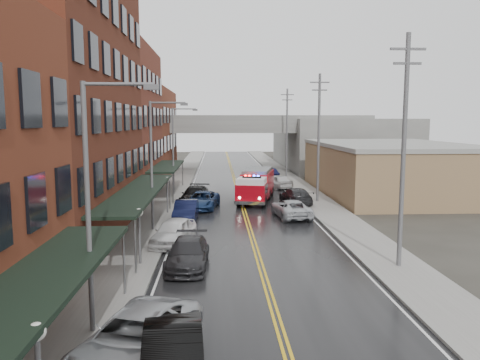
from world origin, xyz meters
name	(u,v)px	position (x,y,z in m)	size (l,w,h in m)	color
road	(245,213)	(0.00, 30.00, 0.01)	(11.00, 160.00, 0.02)	black
sidewalk_left	(157,213)	(-7.30, 30.00, 0.07)	(3.00, 160.00, 0.15)	slate
sidewalk_right	(331,212)	(7.30, 30.00, 0.07)	(3.00, 160.00, 0.15)	slate
curb_left	(177,213)	(-5.65, 30.00, 0.07)	(0.30, 160.00, 0.15)	gray
curb_right	(312,212)	(5.65, 30.00, 0.07)	(0.30, 160.00, 0.15)	gray
brick_building_b	(47,100)	(-13.30, 23.00, 9.00)	(9.00, 20.00, 18.00)	#522115
brick_building_c	(109,123)	(-13.30, 40.50, 7.50)	(9.00, 15.00, 15.00)	maroon
brick_building_far	(138,133)	(-13.30, 58.00, 6.00)	(9.00, 20.00, 12.00)	maroon
tan_building	(390,170)	(16.00, 40.00, 2.50)	(14.00, 22.00, 5.00)	#93714F
right_far_block	(337,143)	(18.00, 70.00, 4.00)	(18.00, 30.00, 8.00)	slate
awning_0	(23,296)	(-7.49, 4.00, 2.99)	(2.60, 16.00, 3.09)	black
awning_1	(140,191)	(-7.49, 23.00, 2.99)	(2.60, 18.00, 3.09)	black
awning_2	(167,166)	(-7.49, 40.50, 2.99)	(2.60, 13.00, 3.09)	black
globe_lamp_0	(38,356)	(-6.40, 2.00, 2.31)	(0.44, 0.44, 3.12)	#59595B
globe_lamp_1	(139,223)	(-6.40, 16.00, 2.31)	(0.44, 0.44, 3.12)	#59595B
globe_lamp_2	(167,187)	(-6.40, 30.00, 2.31)	(0.44, 0.44, 3.12)	#59595B
street_lamp_0	(95,192)	(-6.55, 8.00, 5.19)	(2.64, 0.22, 9.00)	#59595B
street_lamp_1	(155,157)	(-6.55, 24.00, 5.19)	(2.64, 0.22, 9.00)	#59595B
street_lamp_2	(175,145)	(-6.55, 40.00, 5.19)	(2.64, 0.22, 9.00)	#59595B
utility_pole_0	(404,148)	(7.20, 15.00, 6.31)	(1.80, 0.24, 12.00)	#59595B
utility_pole_1	(319,136)	(7.20, 35.00, 6.31)	(1.80, 0.24, 12.00)	#59595B
utility_pole_2	(287,131)	(7.20, 55.00, 6.31)	(1.80, 0.24, 12.00)	#59595B
overpass	(232,132)	(0.00, 62.00, 5.99)	(40.00, 10.00, 7.50)	slate
fire_truck	(256,185)	(1.42, 35.87, 1.64)	(4.69, 8.65, 3.02)	#9A0712
parked_car_left_1	(173,356)	(-3.60, 4.70, 0.82)	(1.74, 4.99, 1.64)	black
parked_car_left_2	(136,339)	(-4.86, 5.80, 0.83)	(2.76, 5.98, 1.66)	#A0A4A8
parked_car_left_3	(188,253)	(-3.85, 15.70, 0.75)	(2.09, 5.13, 1.49)	#262528
parked_car_left_4	(174,232)	(-5.00, 20.25, 0.82)	(1.95, 4.84, 1.65)	white
parked_car_left_5	(186,211)	(-4.70, 27.20, 0.79)	(1.68, 4.82, 1.59)	black
parked_car_left_6	(202,200)	(-3.60, 32.36, 0.75)	(2.49, 5.39, 1.50)	navy
parked_car_left_7	(195,195)	(-4.36, 34.80, 0.81)	(2.26, 5.57, 1.62)	black
parked_car_right_0	(291,209)	(3.60, 28.20, 0.72)	(2.40, 5.21, 1.45)	#B2B5BB
parked_car_right_1	(296,196)	(4.99, 34.20, 0.76)	(2.14, 5.26, 1.53)	#242426
parked_car_right_2	(278,181)	(4.65, 44.56, 0.81)	(1.91, 4.74, 1.62)	silver
parked_car_right_3	(267,174)	(4.28, 52.20, 0.79)	(1.68, 4.82, 1.59)	black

